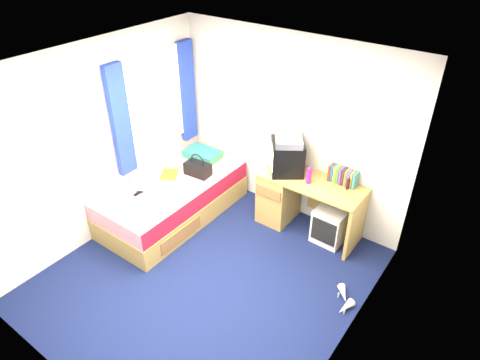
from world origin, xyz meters
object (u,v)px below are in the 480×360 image
Objects in this scene: magazine at (169,174)px; white_heels at (344,300)px; aerosol_can at (301,170)px; water_bottle at (142,189)px; picture_frame at (350,183)px; handbag at (198,169)px; towel at (180,192)px; crt_tv at (287,157)px; colour_swatch_fan at (138,199)px; pillow at (203,154)px; remote_control at (139,193)px; desk at (291,196)px; bed at (173,199)px; pink_water_bottle at (309,176)px; storage_cube at (330,225)px; vcr at (289,139)px.

magazine is 0.71× the size of white_heels.
water_bottle is (-1.59, -1.19, -0.27)m from aerosol_can.
handbag is at bearing -149.71° from picture_frame.
crt_tv is at bearing 45.84° from towel.
pillow is at bearing 91.43° from colour_swatch_fan.
remote_control is (0.00, -0.54, 0.00)m from magazine.
crt_tv is 0.24m from aerosol_can.
water_bottle is at bearing -173.22° from white_heels.
remote_control is at bearing -80.70° from water_bottle.
desk is 3.31× the size of white_heels.
crt_tv is at bearing -158.85° from picture_frame.
handbag is 2.20× the size of remote_control.
bed is 7.14× the size of magazine.
pink_water_bottle is 0.56× the size of handbag.
desk is 0.52m from pink_water_bottle.
colour_swatch_fan is 0.56× the size of white_heels.
white_heels is (2.53, -0.06, -0.23)m from bed.
pillow is 0.63m from magazine.
colour_swatch_fan is (-1.38, -1.35, 0.14)m from desk.
storage_cube is 1.20m from vcr.
storage_cube is at bearing 1.59° from pillow.
towel reaches higher than white_heels.
handbag reaches higher than storage_cube.
vcr is 1.97m from remote_control.
remote_control is at bearing -107.20° from bed.
storage_cube is 0.78m from aerosol_can.
pillow is 2.78m from white_heels.
colour_swatch_fan reaches higher than storage_cube.
pillow is 2.26× the size of colour_swatch_fan.
pillow is at bearing -120.34° from vcr.
bed is 0.51m from water_bottle.
bed is 14.29× the size of picture_frame.
aerosol_can is 0.69× the size of towel.
storage_cube is 0.71m from pink_water_bottle.
colour_swatch_fan is (-1.97, -1.32, 0.32)m from storage_cube.
picture_frame is 2.55m from water_bottle.
desk is at bearing 52.46° from crt_tv.
aerosol_can is 0.47× the size of white_heels.
towel is at bearing -145.71° from pink_water_bottle.
white_heels is at bearing 6.78° from water_bottle.
aerosol_can reaches higher than pillow.
white_heels is (1.29, -0.87, -1.17)m from vcr.
towel reaches higher than magazine.
pillow is 2.72× the size of aerosol_can.
pink_water_bottle is 1.49m from handbag.
pillow is 1.43m from desk.
white_heels is (1.30, -0.87, -0.92)m from crt_tv.
handbag is 0.39m from magazine.
crt_tv is at bearing 27.29° from magazine.
storage_cube is 0.62m from picture_frame.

